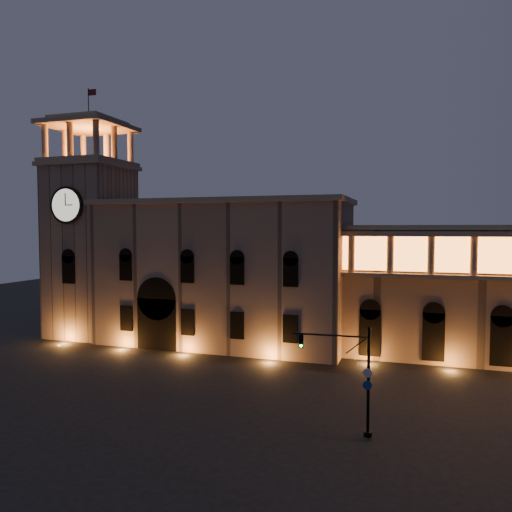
% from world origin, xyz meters
% --- Properties ---
extents(ground, '(160.00, 160.00, 0.00)m').
position_xyz_m(ground, '(0.00, 0.00, 0.00)').
color(ground, black).
rests_on(ground, ground).
extents(government_building, '(30.80, 12.80, 17.60)m').
position_xyz_m(government_building, '(-2.08, 21.93, 8.77)').
color(government_building, '#8D735C').
rests_on(government_building, ground).
extents(clock_tower, '(9.80, 9.80, 32.40)m').
position_xyz_m(clock_tower, '(-20.50, 20.98, 12.50)').
color(clock_tower, '#8D735C').
rests_on(clock_tower, ground).
extents(traffic_light, '(5.53, 0.76, 7.58)m').
position_xyz_m(traffic_light, '(16.78, -0.97, 3.98)').
color(traffic_light, black).
rests_on(traffic_light, ground).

